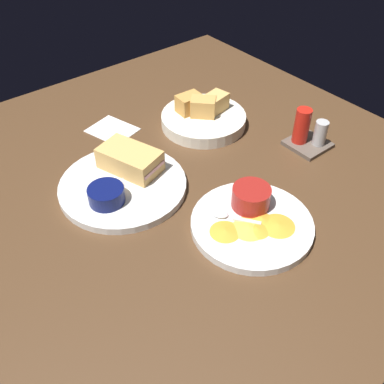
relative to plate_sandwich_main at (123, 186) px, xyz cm
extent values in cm
cube|color=#4C331E|center=(3.44, 12.26, -2.30)|extent=(110.00, 110.00, 3.00)
cylinder|color=silver|center=(0.00, 0.00, 0.00)|extent=(26.77, 26.77, 1.60)
cube|color=tan|center=(-3.05, 4.07, 3.20)|extent=(14.76, 11.38, 4.80)
cube|color=#DB938E|center=(-3.05, 4.07, 3.20)|extent=(14.81, 10.89, 0.80)
cylinder|color=#0C144C|center=(2.81, -5.33, 2.44)|extent=(7.27, 7.27, 3.28)
cylinder|color=black|center=(2.81, -5.33, 3.68)|extent=(5.96, 5.96, 0.60)
cube|color=silver|center=(-2.06, 3.27, 1.05)|extent=(3.40, 5.18, 0.40)
ellipsoid|color=silver|center=(0.65, -1.51, 1.20)|extent=(3.49, 3.87, 0.80)
cylinder|color=silver|center=(25.17, 13.11, 0.00)|extent=(23.46, 23.46, 1.60)
cylinder|color=maroon|center=(21.65, 16.04, 2.93)|extent=(7.58, 7.58, 4.26)
cylinder|color=olive|center=(21.65, 16.04, 4.66)|extent=(6.22, 6.22, 0.60)
cube|color=silver|center=(24.54, 12.66, 1.05)|extent=(4.93, 3.86, 0.40)
ellipsoid|color=silver|center=(20.07, 9.45, 1.20)|extent=(3.88, 3.65, 0.80)
cone|color=gold|center=(28.98, 16.05, 1.10)|extent=(9.23, 9.23, 0.60)
cone|color=gold|center=(23.86, 7.31, 1.10)|extent=(8.21, 8.21, 0.60)
cone|color=gold|center=(27.18, 12.44, 1.10)|extent=(6.56, 6.56, 0.60)
cone|color=gold|center=(26.08, 11.30, 1.10)|extent=(9.13, 9.13, 0.60)
cone|color=gold|center=(25.99, 14.82, 1.10)|extent=(6.22, 6.22, 0.60)
cylinder|color=silver|center=(-8.13, 29.01, 0.70)|extent=(21.17, 21.17, 3.00)
cube|color=#C68C42|center=(-11.66, 27.29, 4.43)|extent=(4.74, 6.24, 4.46)
cube|color=tan|center=(-8.19, 28.85, 4.46)|extent=(7.37, 7.34, 4.51)
cube|color=tan|center=(-8.17, 32.86, 4.29)|extent=(5.47, 6.73, 4.17)
cube|color=brown|center=(14.36, 42.46, -0.30)|extent=(9.00, 9.00, 1.00)
cylinder|color=red|center=(12.56, 41.26, 4.45)|extent=(3.60, 3.60, 8.50)
cylinder|color=#B2B2B2|center=(16.16, 43.86, 3.20)|extent=(3.00, 3.00, 6.00)
cube|color=white|center=(-20.52, 9.73, -0.60)|extent=(13.05, 11.68, 0.40)
camera|label=1|loc=(63.40, -32.49, 60.37)|focal=41.00mm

